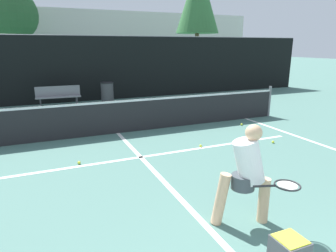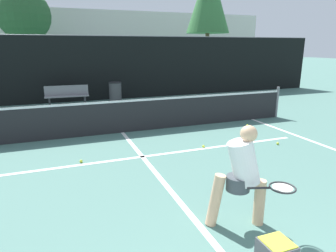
# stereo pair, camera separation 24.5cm
# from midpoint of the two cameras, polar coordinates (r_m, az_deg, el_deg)

# --- Properties ---
(court_service_line) EXTENTS (8.25, 0.10, 0.01)m
(court_service_line) POSITION_cam_midpoint_polar(r_m,az_deg,el_deg) (6.85, -6.25, -5.91)
(court_service_line) COLOR white
(court_service_line) RESTS_ON ground
(court_center_mark) EXTENTS (0.10, 6.59, 0.01)m
(court_center_mark) POSITION_cam_midpoint_polar(r_m,az_deg,el_deg) (5.80, -2.68, -9.84)
(court_center_mark) COLOR white
(court_center_mark) RESTS_ON ground
(court_sideline_right) EXTENTS (0.10, 7.59, 0.01)m
(court_sideline_right) POSITION_cam_midpoint_polar(r_m,az_deg,el_deg) (8.40, 27.51, -3.59)
(court_sideline_right) COLOR white
(court_sideline_right) RESTS_ON ground
(net) EXTENTS (11.09, 0.09, 1.07)m
(net) POSITION_cam_midpoint_polar(r_m,az_deg,el_deg) (8.65, -10.49, 1.91)
(net) COLOR slate
(net) RESTS_ON ground
(fence_back) EXTENTS (24.00, 0.06, 2.88)m
(fence_back) POSITION_cam_midpoint_polar(r_m,az_deg,el_deg) (14.05, -16.04, 10.39)
(fence_back) COLOR black
(fence_back) RESTS_ON ground
(player_practicing) EXTENTS (1.05, 0.83, 1.45)m
(player_practicing) POSITION_cam_midpoint_polar(r_m,az_deg,el_deg) (4.24, 13.23, -8.56)
(player_practicing) COLOR #DBAD84
(player_practicing) RESTS_ON ground
(tennis_ball_scattered_0) EXTENTS (0.07, 0.07, 0.07)m
(tennis_ball_scattered_0) POSITION_cam_midpoint_polar(r_m,az_deg,el_deg) (8.17, 18.58, -2.91)
(tennis_ball_scattered_0) COLOR #D1E033
(tennis_ball_scattered_0) RESTS_ON ground
(tennis_ball_scattered_1) EXTENTS (0.07, 0.07, 0.07)m
(tennis_ball_scattered_1) POSITION_cam_midpoint_polar(r_m,az_deg,el_deg) (9.71, 13.14, 0.29)
(tennis_ball_scattered_1) COLOR #D1E033
(tennis_ball_scattered_1) RESTS_ON ground
(tennis_ball_scattered_2) EXTENTS (0.07, 0.07, 0.07)m
(tennis_ball_scattered_2) POSITION_cam_midpoint_polar(r_m,az_deg,el_deg) (7.48, 5.31, -3.79)
(tennis_ball_scattered_2) COLOR #D1E033
(tennis_ball_scattered_2) RESTS_ON ground
(tennis_ball_scattered_4) EXTENTS (0.07, 0.07, 0.07)m
(tennis_ball_scattered_4) POSITION_cam_midpoint_polar(r_m,az_deg,el_deg) (6.73, -17.60, -6.67)
(tennis_ball_scattered_4) COLOR #D1E033
(tennis_ball_scattered_4) RESTS_ON ground
(courtside_bench) EXTENTS (1.74, 0.44, 0.86)m
(courtside_bench) POSITION_cam_midpoint_polar(r_m,az_deg,el_deg) (12.98, -20.67, 5.38)
(courtside_bench) COLOR slate
(courtside_bench) RESTS_ON ground
(trash_bin) EXTENTS (0.56, 0.56, 0.91)m
(trash_bin) POSITION_cam_midpoint_polar(r_m,az_deg,el_deg) (13.36, -12.01, 6.21)
(trash_bin) COLOR #3F3F42
(trash_bin) RESTS_ON ground
(parked_car) EXTENTS (1.71, 3.99, 1.38)m
(parked_car) POSITION_cam_midpoint_polar(r_m,az_deg,el_deg) (17.69, -14.93, 8.54)
(parked_car) COLOR navy
(parked_car) RESTS_ON ground
(tree_mid) EXTENTS (3.52, 3.52, 6.20)m
(tree_mid) POSITION_cam_midpoint_polar(r_m,az_deg,el_deg) (23.70, -28.11, 18.20)
(tree_mid) COLOR brown
(tree_mid) RESTS_ON ground
(building_far) EXTENTS (36.00, 2.40, 5.35)m
(building_far) POSITION_cam_midpoint_polar(r_m,az_deg,el_deg) (27.98, -20.27, 14.67)
(building_far) COLOR beige
(building_far) RESTS_ON ground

